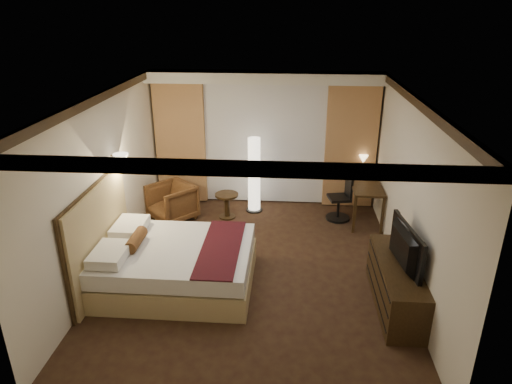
# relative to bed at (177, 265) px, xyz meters

# --- Properties ---
(floor) EXTENTS (4.50, 5.50, 0.01)m
(floor) POSITION_rel_bed_xyz_m (1.09, 0.49, -0.32)
(floor) COLOR black
(floor) RESTS_ON ground
(ceiling) EXTENTS (4.50, 5.50, 0.01)m
(ceiling) POSITION_rel_bed_xyz_m (1.09, 0.49, 2.38)
(ceiling) COLOR white
(ceiling) RESTS_ON back_wall
(back_wall) EXTENTS (4.50, 0.02, 2.70)m
(back_wall) POSITION_rel_bed_xyz_m (1.09, 3.24, 1.03)
(back_wall) COLOR beige
(back_wall) RESTS_ON floor
(left_wall) EXTENTS (0.02, 5.50, 2.70)m
(left_wall) POSITION_rel_bed_xyz_m (-1.16, 0.49, 1.03)
(left_wall) COLOR beige
(left_wall) RESTS_ON floor
(right_wall) EXTENTS (0.02, 5.50, 2.70)m
(right_wall) POSITION_rel_bed_xyz_m (3.34, 0.49, 1.03)
(right_wall) COLOR beige
(right_wall) RESTS_ON floor
(crown_molding) EXTENTS (4.50, 5.50, 0.12)m
(crown_molding) POSITION_rel_bed_xyz_m (1.09, 0.49, 2.32)
(crown_molding) COLOR black
(crown_molding) RESTS_ON ceiling
(soffit) EXTENTS (4.50, 0.50, 0.20)m
(soffit) POSITION_rel_bed_xyz_m (1.09, 2.99, 2.28)
(soffit) COLOR white
(soffit) RESTS_ON ceiling
(curtain_sheer) EXTENTS (2.48, 0.04, 2.45)m
(curtain_sheer) POSITION_rel_bed_xyz_m (1.09, 3.16, 0.93)
(curtain_sheer) COLOR silver
(curtain_sheer) RESTS_ON back_wall
(curtain_left_drape) EXTENTS (1.00, 0.14, 2.45)m
(curtain_left_drape) POSITION_rel_bed_xyz_m (-0.61, 3.10, 0.93)
(curtain_left_drape) COLOR tan
(curtain_left_drape) RESTS_ON back_wall
(curtain_right_drape) EXTENTS (1.00, 0.14, 2.45)m
(curtain_right_drape) POSITION_rel_bed_xyz_m (2.79, 3.10, 0.93)
(curtain_right_drape) COLOR tan
(curtain_right_drape) RESTS_ON back_wall
(wall_sconce) EXTENTS (0.24, 0.24, 0.24)m
(wall_sconce) POSITION_rel_bed_xyz_m (-1.00, 0.86, 1.30)
(wall_sconce) COLOR white
(wall_sconce) RESTS_ON left_wall
(bed) EXTENTS (2.19, 1.71, 0.64)m
(bed) POSITION_rel_bed_xyz_m (0.00, 0.00, 0.00)
(bed) COLOR white
(bed) RESTS_ON floor
(headboard) EXTENTS (0.12, 2.01, 1.50)m
(headboard) POSITION_rel_bed_xyz_m (-1.11, 0.00, 0.43)
(headboard) COLOR tan
(headboard) RESTS_ON floor
(armchair) EXTENTS (1.03, 1.03, 0.78)m
(armchair) POSITION_rel_bed_xyz_m (-0.62, 2.18, 0.07)
(armchair) COLOR #493016
(armchair) RESTS_ON floor
(side_table) EXTENTS (0.45, 0.45, 0.49)m
(side_table) POSITION_rel_bed_xyz_m (0.42, 2.33, -0.07)
(side_table) COLOR black
(side_table) RESTS_ON floor
(floor_lamp) EXTENTS (0.32, 0.32, 1.53)m
(floor_lamp) POSITION_rel_bed_xyz_m (0.92, 2.68, 0.44)
(floor_lamp) COLOR white
(floor_lamp) RESTS_ON floor
(desk) EXTENTS (0.55, 1.29, 0.75)m
(desk) POSITION_rel_bed_xyz_m (3.04, 2.47, 0.05)
(desk) COLOR black
(desk) RESTS_ON floor
(desk_lamp) EXTENTS (0.18, 0.18, 0.34)m
(desk_lamp) POSITION_rel_bed_xyz_m (3.04, 2.97, 0.60)
(desk_lamp) COLOR #FFD899
(desk_lamp) RESTS_ON desk
(office_chair) EXTENTS (0.54, 0.54, 0.95)m
(office_chair) POSITION_rel_bed_xyz_m (2.56, 2.42, 0.16)
(office_chair) COLOR black
(office_chair) RESTS_ON floor
(dresser) EXTENTS (0.50, 1.69, 0.66)m
(dresser) POSITION_rel_bed_xyz_m (3.09, -0.28, 0.01)
(dresser) COLOR black
(dresser) RESTS_ON floor
(television) EXTENTS (0.75, 1.14, 0.14)m
(television) POSITION_rel_bed_xyz_m (3.06, -0.28, 0.64)
(television) COLOR black
(television) RESTS_ON dresser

